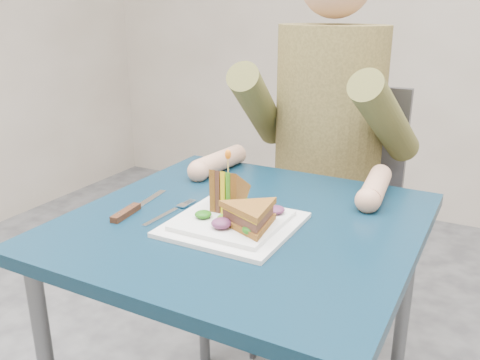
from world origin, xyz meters
The scene contains 12 objects.
table centered at (0.00, 0.00, 0.65)m, with size 0.75×0.75×0.73m.
chair centered at (0.00, 0.66, 0.54)m, with size 0.42×0.40×0.93m.
diner centered at (0.00, 0.55, 0.91)m, with size 0.54×0.59×0.74m.
plate centered at (0.00, -0.05, 0.74)m, with size 0.26×0.26×0.02m.
sandwich_flat centered at (0.06, -0.08, 0.78)m, with size 0.19×0.19×0.05m.
sandwich_upright centered at (-0.04, -0.01, 0.78)m, with size 0.09×0.15×0.15m.
fork centered at (-0.16, -0.06, 0.73)m, with size 0.03×0.18×0.01m.
knife centered at (-0.25, -0.09, 0.74)m, with size 0.05×0.22×0.02m.
toothpick centered at (-0.04, -0.01, 0.85)m, with size 0.00×0.00×0.06m, color tan.
toothpick_frill centered at (-0.04, -0.01, 0.88)m, with size 0.01×0.01×0.02m, color orange.
lettuce_spill centered at (0.01, -0.04, 0.76)m, with size 0.15×0.13×0.02m, color #337A14, non-canonical shape.
onion_ring centered at (0.02, -0.05, 0.77)m, with size 0.04×0.04×0.01m, color #9E4C7A.
Camera 1 is at (0.49, -0.93, 1.18)m, focal length 38.00 mm.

